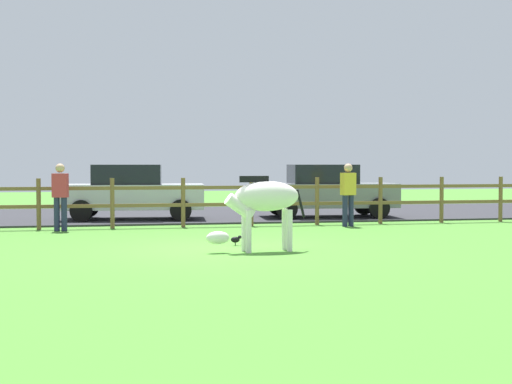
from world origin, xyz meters
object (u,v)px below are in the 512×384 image
crow_on_grass (236,239)px  parked_car_silver (132,191)px  visitor_left_of_tree (348,192)px  zebra (263,202)px  visitor_right_of_tree (60,194)px  parked_car_grey (326,190)px

crow_on_grass → parked_car_silver: size_ratio=0.05×
parked_car_silver → visitor_left_of_tree: visitor_left_of_tree is taller
zebra → parked_car_silver: parked_car_silver is taller
visitor_left_of_tree → visitor_right_of_tree: same height
crow_on_grass → visitor_right_of_tree: 5.45m
zebra → parked_car_silver: size_ratio=0.47×
parked_car_grey → parked_car_silver: size_ratio=1.00×
visitor_left_of_tree → visitor_right_of_tree: bearing=178.8°
parked_car_silver → visitor_left_of_tree: size_ratio=2.53×
visitor_left_of_tree → visitor_right_of_tree: size_ratio=1.00×
parked_car_silver → visitor_left_of_tree: bearing=-28.8°
crow_on_grass → parked_car_silver: parked_car_silver is taller
crow_on_grass → parked_car_silver: 7.12m
parked_car_grey → visitor_right_of_tree: visitor_right_of_tree is taller
crow_on_grass → visitor_left_of_tree: visitor_left_of_tree is taller
crow_on_grass → visitor_right_of_tree: (-3.62, 3.99, 0.78)m
visitor_right_of_tree → zebra: bearing=-52.0°
zebra → visitor_left_of_tree: size_ratio=1.18×
crow_on_grass → parked_car_silver: (-1.81, 6.85, 0.72)m
parked_car_grey → parked_car_silver: same height
visitor_right_of_tree → crow_on_grass: bearing=-47.8°
parked_car_silver → crow_on_grass: bearing=-75.2°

